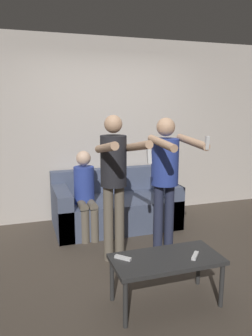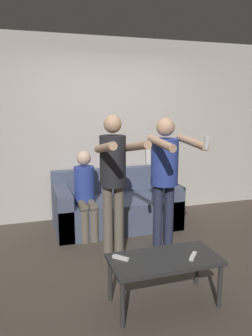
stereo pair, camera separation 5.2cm
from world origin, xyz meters
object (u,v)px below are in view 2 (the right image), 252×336
Objects in this scene: person_standing_left at (114,173)px; person_seated at (86,191)px; remote_near at (193,256)px; couch at (115,207)px; person_standing_right at (165,170)px; remote_far at (121,258)px; coffee_table at (164,263)px.

person_seated is (-0.16, 0.82, -0.40)m from person_standing_left.
remote_near is at bearing -66.40° from person_standing_left.
person_standing_left reaches higher than person_seated.
person_standing_right is (0.30, -1.05, 0.73)m from couch.
remote_far is (-0.47, -1.90, 0.18)m from couch.
coffee_table is 0.38m from remote_far.
person_standing_left is (-0.30, -1.06, 0.74)m from couch.
remote_far is (-0.78, -0.85, -0.55)m from person_standing_right.
person_standing_left is 12.27× the size of remote_far.
coffee_table is (-0.41, -0.93, -0.61)m from person_standing_right.
person_standing_right is at bearing -73.90° from couch.
coffee_table is at bearing -13.31° from remote_far.
person_standing_left reaches higher than coffee_table.
person_seated is 1.19× the size of coffee_table.
person_seated is 8.29× the size of remote_near.
person_seated is at bearing -152.70° from couch.
couch reaches higher than remote_near.
person_standing_left is at bearing 78.46° from remote_far.
couch is 2.07m from remote_near.
remote_far is at bearing -90.22° from person_seated.
person_standing_right is 1.15m from remote_near.
person_seated is 1.67m from remote_far.
coffee_table is at bearing -113.81° from person_standing_right.
coffee_table is (0.36, -1.74, -0.22)m from person_seated.
person_standing_right is at bearing 66.19° from coffee_table.
couch is 1.33m from person_standing_left.
person_standing_right is 1.40× the size of person_seated.
person_seated reaches higher than couch.
person_standing_left is 1.13m from coffee_table.
coffee_table is 7.20× the size of remote_far.
person_seated is 1.80m from coffee_table.
coffee_table is 6.98× the size of remote_near.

